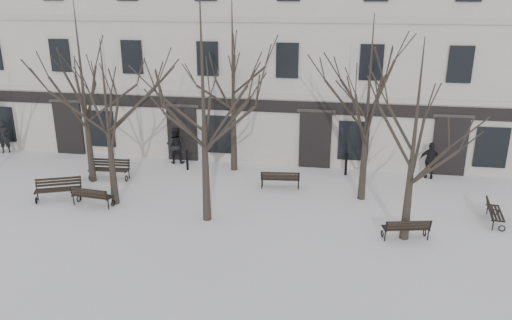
% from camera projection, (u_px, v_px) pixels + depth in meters
% --- Properties ---
extents(ground, '(100.00, 100.00, 0.00)m').
position_uv_depth(ground, '(208.00, 230.00, 18.85)').
color(ground, white).
rests_on(ground, ground).
extents(building, '(40.40, 10.20, 11.40)m').
position_uv_depth(building, '(263.00, 47.00, 29.18)').
color(building, '#BAB5AC').
rests_on(building, ground).
extents(tree_1, '(4.80, 4.80, 6.86)m').
position_uv_depth(tree_1, '(106.00, 105.00, 19.90)').
color(tree_1, black).
rests_on(tree_1, ground).
extents(tree_2, '(6.38, 6.38, 9.11)m').
position_uv_depth(tree_2, '(202.00, 76.00, 17.95)').
color(tree_2, black).
rests_on(tree_2, ground).
extents(tree_3, '(5.04, 5.04, 7.20)m').
position_uv_depth(tree_3, '(416.00, 119.00, 16.82)').
color(tree_3, black).
rests_on(tree_3, ground).
extents(tree_4, '(5.82, 5.82, 8.32)m').
position_uv_depth(tree_4, '(81.00, 72.00, 22.16)').
color(tree_4, black).
rests_on(tree_4, ground).
extents(tree_5, '(6.00, 6.00, 8.57)m').
position_uv_depth(tree_5, '(233.00, 63.00, 23.60)').
color(tree_5, black).
rests_on(tree_5, ground).
extents(tree_6, '(5.44, 5.44, 7.77)m').
position_uv_depth(tree_6, '(369.00, 88.00, 20.20)').
color(tree_6, black).
rests_on(tree_6, ground).
extents(bench_0, '(1.98, 1.35, 0.95)m').
position_uv_depth(bench_0, '(58.00, 188.00, 21.50)').
color(bench_0, black).
rests_on(bench_0, ground).
extents(bench_1, '(1.80, 0.81, 0.88)m').
position_uv_depth(bench_1, '(92.00, 196.00, 20.83)').
color(bench_1, black).
rests_on(bench_1, ground).
extents(bench_2, '(1.75, 0.95, 0.84)m').
position_uv_depth(bench_2, '(406.00, 228.00, 18.04)').
color(bench_2, black).
rests_on(bench_2, ground).
extents(bench_3, '(1.94, 0.80, 0.96)m').
position_uv_depth(bench_3, '(110.00, 168.00, 23.92)').
color(bench_3, black).
rests_on(bench_3, ground).
extents(bench_4, '(1.81, 0.82, 0.89)m').
position_uv_depth(bench_4, '(280.00, 179.00, 22.74)').
color(bench_4, black).
rests_on(bench_4, ground).
extents(bench_5, '(0.77, 1.67, 0.81)m').
position_uv_depth(bench_5, '(494.00, 212.00, 19.39)').
color(bench_5, black).
rests_on(bench_5, ground).
extents(bollard_a, '(0.14, 0.14, 1.06)m').
position_uv_depth(bollard_a, '(187.00, 159.00, 25.09)').
color(bollard_a, black).
rests_on(bollard_a, ground).
extents(bollard_b, '(0.15, 0.15, 1.14)m').
position_uv_depth(bollard_b, '(346.00, 163.00, 24.38)').
color(bollard_b, black).
rests_on(bollard_b, ground).
extents(pedestrian_a, '(0.78, 0.66, 1.82)m').
position_uv_depth(pedestrian_a, '(7.00, 152.00, 28.02)').
color(pedestrian_a, black).
rests_on(pedestrian_a, ground).
extents(pedestrian_b, '(1.00, 0.81, 1.93)m').
position_uv_depth(pedestrian_b, '(176.00, 163.00, 26.33)').
color(pedestrian_b, black).
rests_on(pedestrian_b, ground).
extents(pedestrian_c, '(1.13, 0.69, 1.80)m').
position_uv_depth(pedestrian_c, '(428.00, 178.00, 24.13)').
color(pedestrian_c, black).
rests_on(pedestrian_c, ground).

